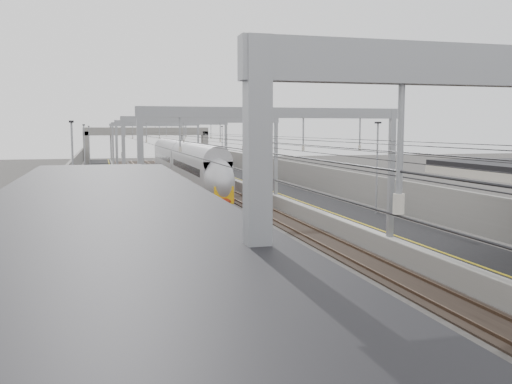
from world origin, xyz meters
TOP-DOWN VIEW (x-y plane):
  - platform_left at (-8.00, 45.00)m, footprint 4.00×120.00m
  - platform_right at (8.00, 45.00)m, footprint 4.00×120.00m
  - tracks at (0.00, 45.00)m, footprint 11.40×140.00m
  - overhead_line at (0.00, 51.62)m, footprint 13.00×140.00m
  - canopy_left at (-8.02, 2.99)m, footprint 4.40×30.00m
  - overbridge at (0.00, 100.00)m, footprint 22.00×2.20m
  - wall_left at (-11.20, 45.00)m, footprint 0.30×120.00m
  - wall_right at (11.20, 45.00)m, footprint 0.30×120.00m
  - train at (1.50, 62.59)m, footprint 2.59×47.13m
  - signal_green at (-5.20, 75.54)m, footprint 0.32×0.32m
  - signal_red_near at (3.20, 63.07)m, footprint 0.32×0.32m
  - signal_red_far at (5.40, 68.49)m, footprint 0.32×0.32m

SIDE VIEW (x-z plane):
  - tracks at x=0.00m, z-range -0.05..0.15m
  - platform_left at x=-8.00m, z-range 0.00..1.00m
  - platform_right at x=8.00m, z-range 0.00..1.00m
  - wall_left at x=-11.20m, z-range 0.00..3.20m
  - wall_right at x=11.20m, z-range 0.00..3.20m
  - train at x=1.50m, z-range -0.03..4.06m
  - signal_green at x=-5.20m, z-range 0.68..4.15m
  - signal_red_near at x=3.20m, z-range 0.68..4.15m
  - signal_red_far at x=5.40m, z-range 0.68..4.15m
  - canopy_left at x=-8.02m, z-range 2.97..7.21m
  - overbridge at x=0.00m, z-range 1.86..8.76m
  - overhead_line at x=0.00m, z-range 2.84..9.44m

